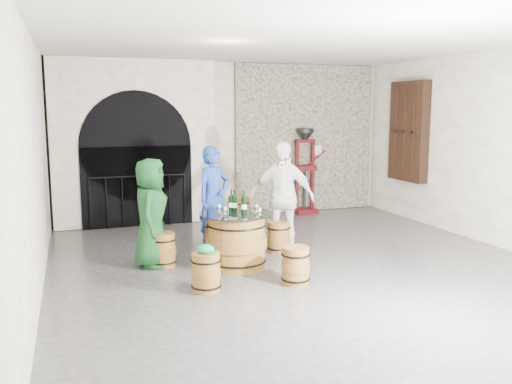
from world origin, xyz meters
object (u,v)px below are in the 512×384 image
object	(u,v)px
barrel_stool_left	(163,250)
wine_bottle_right	(231,203)
person_blue	(214,198)
corking_press	(305,164)
wine_bottle_left	(235,203)
barrel_stool_near_left	(206,272)
barrel_stool_near_right	(296,266)
person_white	(282,197)
side_barrel	(239,212)
barrel_table	(237,241)
barrel_stool_far	(216,235)
person_green	(151,213)
barrel_stool_right	(279,237)
wine_bottle_center	(244,205)

from	to	relation	value
barrel_stool_left	wine_bottle_right	bearing A→B (deg)	-17.53
person_blue	corking_press	world-z (taller)	corking_press
wine_bottle_left	barrel_stool_near_left	bearing A→B (deg)	-125.24
wine_bottle_left	corking_press	bearing A→B (deg)	52.50
barrel_stool_near_right	wine_bottle_right	bearing A→B (deg)	117.47
barrel_stool_near_left	person_blue	xyz separation A→B (m)	(0.62, 1.99, 0.59)
person_white	person_blue	bearing A→B (deg)	-173.32
barrel_stool_near_left	side_barrel	distance (m)	3.74
barrel_table	wine_bottle_left	world-z (taller)	wine_bottle_left
barrel_stool_left	side_barrel	distance (m)	2.83
person_blue	barrel_stool_near_right	bearing A→B (deg)	-100.32
barrel_stool_far	person_green	bearing A→B (deg)	-152.08
person_green	wine_bottle_left	distance (m)	1.21
barrel_stool_far	wine_bottle_left	size ratio (longest dim) A/B	1.52
wine_bottle_left	side_barrel	bearing A→B (deg)	71.73
barrel_stool_right	barrel_stool_near_right	xyz separation A→B (m)	(-0.37, -1.54, 0.00)
person_green	wine_bottle_center	distance (m)	1.35
person_green	wine_bottle_right	bearing A→B (deg)	-90.87
person_white	wine_bottle_left	distance (m)	1.11
person_blue	wine_bottle_center	world-z (taller)	person_blue
barrel_stool_right	side_barrel	world-z (taller)	side_barrel
person_white	wine_bottle_left	bearing A→B (deg)	-115.31
barrel_stool_near_left	wine_bottle_right	size ratio (longest dim) A/B	1.52
barrel_stool_right	wine_bottle_left	distance (m)	1.24
barrel_table	wine_bottle_center	world-z (taller)	wine_bottle_center
corking_press	wine_bottle_center	bearing A→B (deg)	-131.24
barrel_stool_near_left	side_barrel	xyz separation A→B (m)	(1.48, 3.43, 0.04)
wine_bottle_left	person_blue	bearing A→B (deg)	91.54
person_white	person_green	bearing A→B (deg)	-141.86
barrel_stool_left	person_white	xyz separation A→B (m)	(1.92, 0.23, 0.63)
barrel_stool_far	barrel_stool_right	xyz separation A→B (m)	(0.91, -0.46, 0.00)
person_blue	wine_bottle_right	bearing A→B (deg)	-115.30
barrel_stool_left	person_blue	distance (m)	1.33
barrel_stool_near_right	person_white	world-z (taller)	person_white
wine_bottle_center	corking_press	size ratio (longest dim) A/B	0.18
barrel_stool_near_left	wine_bottle_right	xyz separation A→B (m)	(0.62, 0.96, 0.69)
barrel_stool_near_right	person_white	distance (m)	1.77
barrel_table	barrel_stool_right	distance (m)	1.08
barrel_stool_left	barrel_stool_far	size ratio (longest dim) A/B	1.00
barrel_stool_right	person_green	bearing A→B (deg)	-176.47
barrel_stool_left	wine_bottle_center	bearing A→B (deg)	-25.33
barrel_stool_left	wine_bottle_left	size ratio (longest dim) A/B	1.52
barrel_stool_left	barrel_stool_far	distance (m)	1.15
barrel_stool_near_right	wine_bottle_left	distance (m)	1.33
wine_bottle_center	person_white	bearing A→B (deg)	40.62
barrel_stool_left	side_barrel	xyz separation A→B (m)	(1.81, 2.17, 0.04)
person_green	person_white	world-z (taller)	person_white
barrel_table	person_white	world-z (taller)	person_white
barrel_stool_near_left	corking_press	bearing A→B (deg)	52.98
corking_press	barrel_stool_near_left	bearing A→B (deg)	-133.01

